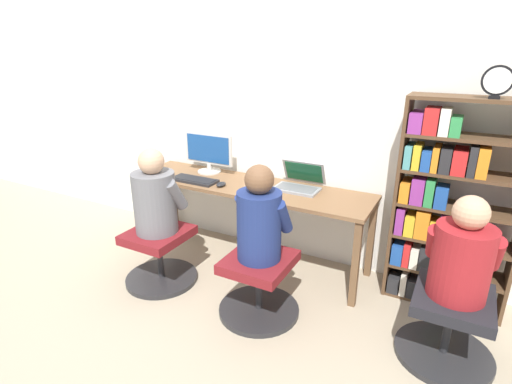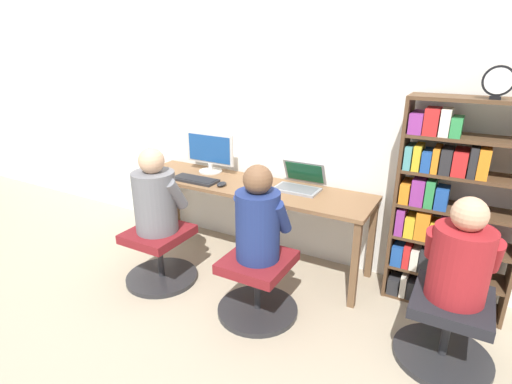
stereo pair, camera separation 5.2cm
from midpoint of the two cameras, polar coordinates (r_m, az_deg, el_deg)
ground_plane at (r=3.46m, az=-3.91°, el=-11.43°), size 14.00×14.00×0.00m
wall_back at (r=3.52m, az=1.03°, el=11.85°), size 10.00×0.05×2.60m
desk at (r=3.39m, az=-1.68°, el=-0.06°), size 2.12×0.55×0.71m
desktop_monitor at (r=3.68m, az=-7.21°, el=5.55°), size 0.50×0.22×0.36m
laptop at (r=3.27m, az=5.71°, el=1.25°), size 0.36×0.31×0.21m
keyboard at (r=3.48m, az=-9.24°, el=1.72°), size 0.41×0.17×0.03m
computer_mouse_by_keyboard at (r=3.33m, az=-5.45°, el=1.09°), size 0.07×0.10×0.03m
office_chair_left at (r=3.34m, az=-14.01°, el=-8.73°), size 0.58×0.58×0.44m
office_chair_right at (r=2.88m, az=-0.10°, el=-13.06°), size 0.58×0.58×0.44m
person_at_monitor at (r=3.14m, az=-14.70°, el=-0.72°), size 0.40×0.34×0.66m
person_at_laptop at (r=2.64m, az=-0.06°, el=-3.87°), size 0.37×0.32×0.66m
bookshelf at (r=3.08m, az=24.79°, el=-2.94°), size 0.80×0.28×1.51m
desk_clock at (r=2.82m, az=30.76°, el=13.43°), size 0.18×0.03×0.20m
office_chair_side at (r=2.77m, az=25.28°, el=-16.83°), size 0.58×0.58×0.44m
person_near_shelf at (r=2.53m, az=26.88°, el=-8.06°), size 0.40×0.32×0.62m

